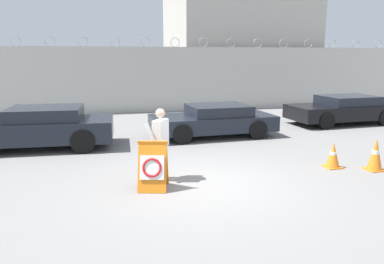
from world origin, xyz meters
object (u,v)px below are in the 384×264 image
object	(u,v)px
barricade_sign	(153,165)
traffic_cone_near	(376,155)
security_guard	(160,141)
parked_car_far_side	(343,109)
parked_car_front_coupe	(41,127)
traffic_cone_mid	(333,155)
parked_car_rear_sedan	(214,120)

from	to	relation	value
barricade_sign	traffic_cone_near	distance (m)	5.50
security_guard	parked_car_far_side	bearing A→B (deg)	158.53
traffic_cone_near	parked_car_front_coupe	distance (m)	9.40
traffic_cone_near	traffic_cone_mid	size ratio (longest dim) A/B	1.24
parked_car_front_coupe	parked_car_rear_sedan	size ratio (longest dim) A/B	1.03
parked_car_rear_sedan	traffic_cone_mid	bearing A→B (deg)	110.40
traffic_cone_mid	parked_car_front_coupe	distance (m)	8.43
traffic_cone_mid	parked_car_front_coupe	bearing A→B (deg)	152.52
security_guard	traffic_cone_near	distance (m)	5.30
barricade_sign	parked_car_rear_sedan	distance (m)	5.57
traffic_cone_near	traffic_cone_mid	xyz separation A→B (m)	(-0.88, 0.43, -0.08)
security_guard	traffic_cone_mid	world-z (taller)	security_guard
parked_car_front_coupe	parked_car_far_side	xyz separation A→B (m)	(11.55, 1.56, -0.05)
traffic_cone_near	parked_car_front_coupe	xyz separation A→B (m)	(-8.35, 4.32, 0.25)
traffic_cone_near	traffic_cone_mid	bearing A→B (deg)	153.75
traffic_cone_near	traffic_cone_mid	distance (m)	0.98
traffic_cone_mid	parked_car_far_side	bearing A→B (deg)	53.16
parked_car_far_side	security_guard	bearing A→B (deg)	29.28
barricade_sign	security_guard	xyz separation A→B (m)	(0.26, 0.58, 0.38)
traffic_cone_mid	parked_car_front_coupe	size ratio (longest dim) A/B	0.14
parked_car_rear_sedan	barricade_sign	bearing A→B (deg)	57.44
security_guard	parked_car_front_coupe	world-z (taller)	security_guard
barricade_sign	security_guard	bearing A→B (deg)	81.31
traffic_cone_near	parked_car_rear_sedan	xyz separation A→B (m)	(-2.73, 4.77, 0.17)
parked_car_rear_sedan	parked_car_far_side	distance (m)	6.04
parked_car_front_coupe	parked_car_far_side	size ratio (longest dim) A/B	0.98
barricade_sign	security_guard	size ratio (longest dim) A/B	0.64
parked_car_front_coupe	barricade_sign	bearing A→B (deg)	125.87
security_guard	parked_car_rear_sedan	bearing A→B (deg)	-174.51
traffic_cone_mid	parked_car_far_side	distance (m)	6.81
barricade_sign	parked_car_front_coupe	size ratio (longest dim) A/B	0.23
barricade_sign	parked_car_front_coupe	world-z (taller)	parked_car_front_coupe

